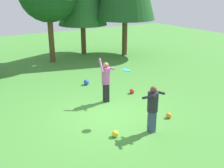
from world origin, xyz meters
TOP-DOWN VIEW (x-y plane):
  - ground_plane at (0.00, 0.00)m, footprint 40.00×40.00m
  - person_thrower at (0.55, 1.12)m, footprint 0.54×0.58m
  - person_catcher at (0.48, -1.78)m, footprint 0.54×0.59m
  - frisbee at (0.33, -0.56)m, footprint 0.33×0.33m
  - ball_orange at (1.65, -1.37)m, footprint 0.20×0.20m
  - ball_yellow at (-0.68, -1.41)m, footprint 0.21×0.21m
  - ball_red at (1.98, 1.27)m, footprint 0.22×0.22m
  - ball_blue at (0.82, 3.37)m, footprint 0.26×0.26m

SIDE VIEW (x-z plane):
  - ground_plane at x=0.00m, z-range 0.00..0.00m
  - ball_orange at x=1.65m, z-range 0.00..0.20m
  - ball_yellow at x=-0.68m, z-range 0.00..0.21m
  - ball_red at x=1.98m, z-range 0.00..0.22m
  - ball_blue at x=0.82m, z-range 0.00..0.26m
  - person_catcher at x=0.48m, z-range 0.14..1.70m
  - person_thrower at x=0.55m, z-range 0.07..1.90m
  - frisbee at x=0.33m, z-range 1.76..1.83m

